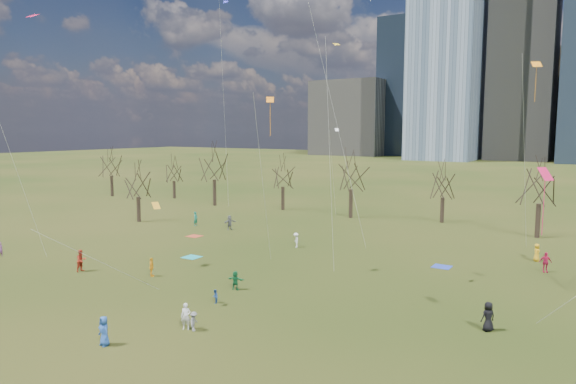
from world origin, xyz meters
The scene contains 21 objects.
ground centered at (0.00, 0.00, 0.00)m, with size 500.00×500.00×0.00m, color black.
downtown_skyline centered at (-2.43, 210.64, 39.01)m, with size 212.50×78.00×118.00m.
bare_tree_row centered at (-0.09, 37.22, 6.12)m, with size 113.04×29.80×9.50m.
blanket_teal centered at (-10.51, 11.09, 0.01)m, with size 1.60×1.50×0.03m, color teal.
blanket_navy centered at (11.18, 20.46, 0.01)m, with size 1.60×1.50×0.03m, color #243AA9.
blanket_crimson centered at (-17.06, 18.70, 0.01)m, with size 1.60×1.50×0.03m, color #B33D23.
person_0 centered at (-0.63, -7.00, 0.87)m, with size 0.85×0.55×1.74m, color #244E9F.
person_1 centered at (1.66, -2.69, 0.83)m, with size 0.61×0.40×1.66m, color silver.
person_2 centered at (-15.28, 2.23, 0.97)m, with size 0.95×0.74×1.95m, color #A62817.
person_3 centered at (2.28, -2.65, 0.61)m, with size 0.79×0.45×1.22m, color slate.
person_4 centered at (-8.85, 4.35, 0.82)m, with size 0.96×0.40×1.63m, color #F1A81A.
person_5 centered at (-0.61, 5.25, 0.75)m, with size 1.38×0.44×1.49m, color #176838.
person_6 centered at (17.70, 6.94, 0.92)m, with size 0.90×0.59×1.84m, color black.
person_7 centered at (-26.70, 1.41, 0.72)m, with size 0.53×0.35×1.45m, color #86458B.
person_8 centered at (0.07, 2.00, 0.49)m, with size 0.48×0.37×0.99m, color #224896.
person_9 centered at (-4.06, 20.13, 0.78)m, with size 1.01×0.58×1.57m, color silver.
person_10 centered at (19.31, 23.45, 0.90)m, with size 1.05×0.44×1.79m, color #C31B48.
person_11 centered at (-16.04, 24.03, 0.90)m, with size 1.68×0.53×1.81m, color slate.
person_12 centered at (18.22, 27.19, 0.85)m, with size 0.83×0.54×1.69m, color gold.
person_13 centered at (-21.44, 23.81, 0.92)m, with size 0.67×0.44×1.84m, color #186F5B.
kites_airborne centered at (3.72, 13.51, 11.61)m, with size 50.47×44.60×28.70m.
Camera 1 is at (23.30, -25.41, 12.36)m, focal length 32.00 mm.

